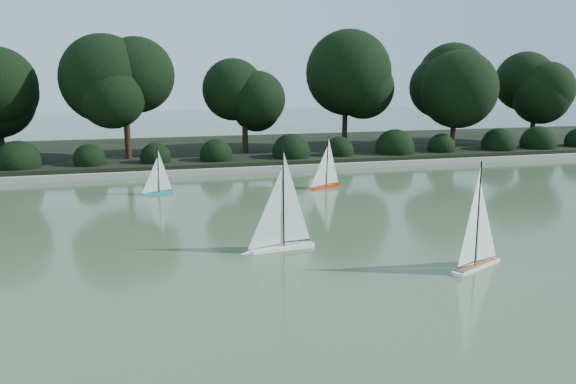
{
  "coord_description": "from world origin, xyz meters",
  "views": [
    {
      "loc": [
        -2.49,
        -8.2,
        3.08
      ],
      "look_at": [
        0.3,
        2.62,
        0.7
      ],
      "focal_mm": 35.0,
      "sensor_mm": 36.0,
      "label": 1
    }
  ],
  "objects_px": {
    "sailboat_white_b": "(481,249)",
    "sailboat_orange": "(323,179)",
    "sailboat_white_a": "(276,234)",
    "sailboat_teal": "(155,187)"
  },
  "relations": [
    {
      "from": "sailboat_white_b",
      "to": "sailboat_teal",
      "type": "relative_size",
      "value": 1.45
    },
    {
      "from": "sailboat_white_b",
      "to": "sailboat_orange",
      "type": "height_order",
      "value": "sailboat_white_b"
    },
    {
      "from": "sailboat_orange",
      "to": "sailboat_teal",
      "type": "distance_m",
      "value": 4.46
    },
    {
      "from": "sailboat_white_a",
      "to": "sailboat_teal",
      "type": "height_order",
      "value": "sailboat_white_a"
    },
    {
      "from": "sailboat_white_a",
      "to": "sailboat_teal",
      "type": "xyz_separation_m",
      "value": [
        -1.95,
        5.34,
        -0.1
      ]
    },
    {
      "from": "sailboat_white_b",
      "to": "sailboat_orange",
      "type": "relative_size",
      "value": 1.21
    },
    {
      "from": "sailboat_white_b",
      "to": "sailboat_orange",
      "type": "bearing_deg",
      "value": 94.46
    },
    {
      "from": "sailboat_white_a",
      "to": "sailboat_white_b",
      "type": "relative_size",
      "value": 1.04
    },
    {
      "from": "sailboat_orange",
      "to": "sailboat_white_a",
      "type": "bearing_deg",
      "value": -116.53
    },
    {
      "from": "sailboat_white_a",
      "to": "sailboat_white_b",
      "type": "bearing_deg",
      "value": -28.7
    }
  ]
}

